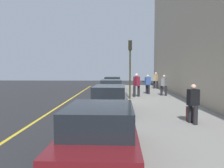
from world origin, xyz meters
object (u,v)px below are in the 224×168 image
at_px(parked_car_charcoal, 110,100).
at_px(pedestrian_grey_coat, 164,85).
at_px(parked_car_silver, 111,89).
at_px(parked_car_navy, 113,84).
at_px(pedestrian_blue_coat, 148,84).
at_px(parked_car_maroon, 100,135).
at_px(pedestrian_burgundy_coat, 137,84).
at_px(traffic_light_pole, 130,60).
at_px(pedestrian_black_coat, 193,103).
at_px(rolling_suitcase, 190,114).
at_px(pedestrian_tan_coat, 156,80).

height_order(parked_car_charcoal, pedestrian_grey_coat, pedestrian_grey_coat).
height_order(parked_car_silver, parked_car_navy, same).
bearing_deg(pedestrian_blue_coat, parked_car_silver, 122.37).
xyz_separation_m(parked_car_maroon, pedestrian_burgundy_coat, (12.66, -1.91, 0.38)).
relative_size(parked_car_maroon, pedestrian_blue_coat, 2.52).
bearing_deg(pedestrian_burgundy_coat, parked_car_charcoal, 163.07).
height_order(parked_car_silver, traffic_light_pole, traffic_light_pole).
bearing_deg(pedestrian_black_coat, parked_car_charcoal, 52.73).
relative_size(parked_car_maroon, rolling_suitcase, 4.33).
relative_size(parked_car_charcoal, pedestrian_grey_coat, 2.76).
bearing_deg(pedestrian_blue_coat, pedestrian_tan_coat, -16.35).
bearing_deg(pedestrian_tan_coat, parked_car_silver, 147.20).
xyz_separation_m(parked_car_charcoal, traffic_light_pole, (4.90, -1.31, 2.30)).
height_order(parked_car_maroon, pedestrian_black_coat, pedestrian_black_coat).
height_order(parked_car_maroon, pedestrian_grey_coat, pedestrian_grey_coat).
relative_size(parked_car_maroon, pedestrian_burgundy_coat, 2.32).
bearing_deg(parked_car_navy, rolling_suitcase, -166.19).
xyz_separation_m(parked_car_navy, pedestrian_burgundy_coat, (-6.21, -2.06, 0.38)).
xyz_separation_m(parked_car_maroon, parked_car_navy, (18.87, 0.16, -0.00)).
relative_size(parked_car_navy, pedestrian_black_coat, 2.59).
relative_size(parked_car_navy, pedestrian_tan_coat, 2.32).
bearing_deg(pedestrian_black_coat, pedestrian_burgundy_coat, 10.11).
bearing_deg(parked_car_charcoal, pedestrian_tan_coat, -18.74).
bearing_deg(pedestrian_burgundy_coat, rolling_suitcase, -169.61).
bearing_deg(pedestrian_black_coat, pedestrian_grey_coat, -4.28).
bearing_deg(traffic_light_pole, pedestrian_burgundy_coat, -23.51).
relative_size(parked_car_maroon, parked_car_navy, 1.02).
distance_m(pedestrian_tan_coat, pedestrian_black_coat, 16.38).
bearing_deg(parked_car_charcoal, traffic_light_pole, -15.00).
distance_m(pedestrian_blue_coat, traffic_light_pole, 4.29).
distance_m(parked_car_navy, pedestrian_burgundy_coat, 6.55).
xyz_separation_m(parked_car_charcoal, pedestrian_blue_coat, (8.28, -3.06, 0.30)).
distance_m(parked_car_charcoal, pedestrian_grey_coat, 8.24).
bearing_deg(parked_car_maroon, pedestrian_blue_coat, -11.77).
bearing_deg(parked_car_maroon, pedestrian_black_coat, -43.27).
bearing_deg(parked_car_navy, traffic_light_pole, -169.06).
relative_size(parked_car_charcoal, pedestrian_black_coat, 2.94).
bearing_deg(pedestrian_blue_coat, pedestrian_black_coat, -177.67).
bearing_deg(pedestrian_black_coat, pedestrian_blue_coat, 2.33).
distance_m(parked_car_silver, traffic_light_pole, 3.04).
bearing_deg(pedestrian_grey_coat, pedestrian_black_coat, 175.72).
xyz_separation_m(parked_car_silver, pedestrian_tan_coat, (7.43, -4.79, 0.36)).
distance_m(parked_car_silver, rolling_suitcase, 9.30).
distance_m(parked_car_silver, pedestrian_burgundy_coat, 2.09).
distance_m(pedestrian_blue_coat, pedestrian_black_coat, 10.96).
height_order(pedestrian_grey_coat, pedestrian_burgundy_coat, pedestrian_burgundy_coat).
xyz_separation_m(pedestrian_blue_coat, pedestrian_black_coat, (-10.95, -0.44, -0.04)).
relative_size(parked_car_maroon, parked_car_silver, 0.99).
xyz_separation_m(pedestrian_tan_coat, rolling_suitcase, (-15.99, 1.16, -0.65)).
height_order(pedestrian_burgundy_coat, pedestrian_black_coat, pedestrian_burgundy_coat).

